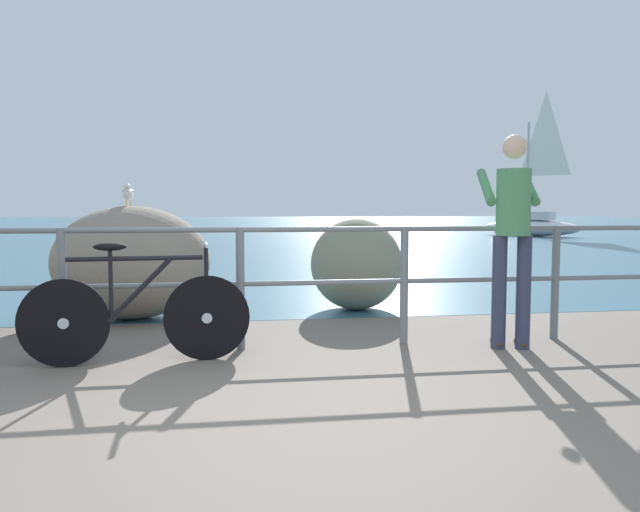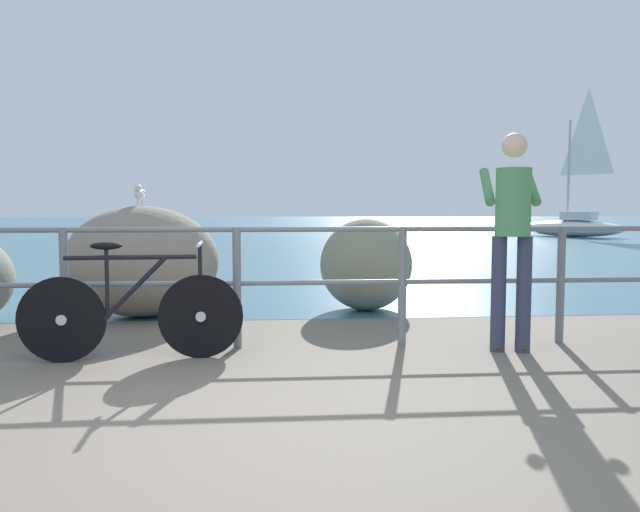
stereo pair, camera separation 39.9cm
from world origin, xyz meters
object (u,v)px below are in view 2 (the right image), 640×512
at_px(person_at_railing, 512,231).
at_px(seagull, 139,193).
at_px(breakwater_boulder_right, 366,265).
at_px(bicycle, 133,310).
at_px(breakwater_boulder_main, 142,261).
at_px(sailboat, 573,220).

bearing_deg(person_at_railing, seagull, 72.55).
bearing_deg(person_at_railing, breakwater_boulder_right, 34.99).
height_order(bicycle, person_at_railing, person_at_railing).
xyz_separation_m(bicycle, breakwater_boulder_right, (2.16, 2.21, 0.14)).
distance_m(person_at_railing, seagull, 3.95).
distance_m(bicycle, breakwater_boulder_right, 3.09).
xyz_separation_m(person_at_railing, breakwater_boulder_main, (-3.36, 1.91, -0.39)).
height_order(person_at_railing, breakwater_boulder_right, person_at_railing).
relative_size(person_at_railing, seagull, 5.24).
xyz_separation_m(breakwater_boulder_right, sailboat, (11.60, 17.90, 0.18)).
bearing_deg(breakwater_boulder_right, breakwater_boulder_main, -174.67).
relative_size(breakwater_boulder_right, sailboat, 0.17).
bearing_deg(breakwater_boulder_main, breakwater_boulder_right, 5.33).
distance_m(bicycle, sailboat, 24.36).
relative_size(person_at_railing, breakwater_boulder_main, 1.08).
bearing_deg(seagull, breakwater_boulder_main, 17.16).
relative_size(bicycle, breakwater_boulder_right, 1.60).
xyz_separation_m(person_at_railing, breakwater_boulder_right, (-0.87, 2.14, -0.46)).
distance_m(bicycle, seagull, 2.29).
bearing_deg(breakwater_boulder_right, sailboat, 57.06).
bearing_deg(person_at_railing, sailboat, -15.32).
bearing_deg(person_at_railing, breakwater_boulder_main, 73.31).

